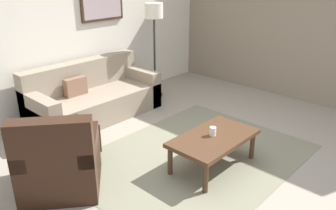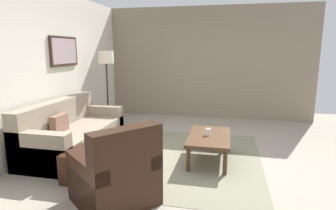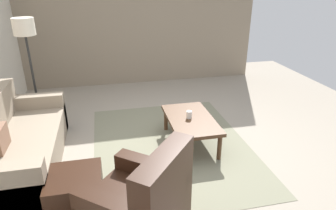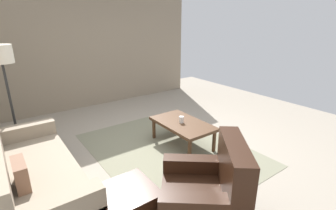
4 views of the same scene
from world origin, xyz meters
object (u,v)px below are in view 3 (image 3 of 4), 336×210
(armchair_leather, at_px, (143,208))
(cup, at_px, (189,115))
(couch_main, at_px, (12,147))
(coffee_table, at_px, (191,121))
(ottoman, at_px, (76,191))
(lamp_standing, at_px, (26,38))

(armchair_leather, distance_m, cup, 1.78)
(couch_main, distance_m, coffee_table, 2.38)
(coffee_table, bearing_deg, ottoman, 122.98)
(couch_main, xyz_separation_m, ottoman, (-0.93, -0.82, -0.10))
(ottoman, xyz_separation_m, lamp_standing, (2.30, 0.73, 1.21))
(ottoman, relative_size, lamp_standing, 0.33)
(lamp_standing, bearing_deg, ottoman, -162.32)
(armchair_leather, distance_m, coffee_table, 1.78)
(cup, bearing_deg, ottoman, 123.55)
(ottoman, bearing_deg, coffee_table, -57.02)
(armchair_leather, relative_size, ottoman, 2.01)
(couch_main, distance_m, ottoman, 1.24)
(coffee_table, distance_m, lamp_standing, 2.83)
(couch_main, xyz_separation_m, coffee_table, (0.08, -2.38, 0.06))
(couch_main, bearing_deg, lamp_standing, -3.84)
(ottoman, relative_size, cup, 5.17)
(armchair_leather, xyz_separation_m, cup, (1.54, -0.89, 0.16))
(coffee_table, bearing_deg, cup, 74.35)
(coffee_table, relative_size, lamp_standing, 0.64)
(armchair_leather, relative_size, coffee_table, 1.02)
(cup, bearing_deg, couch_main, 92.17)
(armchair_leather, bearing_deg, ottoman, 50.88)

